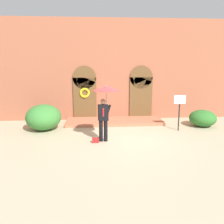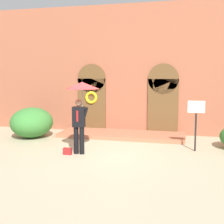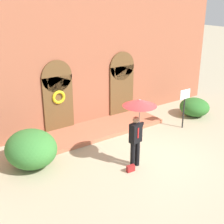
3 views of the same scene
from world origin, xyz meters
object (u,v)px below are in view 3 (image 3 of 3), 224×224
Objects in this scene: person_with_umbrella at (139,113)px; handbag at (131,168)px; shrub_right at (194,107)px; sign_post at (184,102)px; shrub_left at (31,149)px.

handbag is at bearing -155.08° from person_with_umbrella.
shrub_right is (5.55, 2.22, 0.31)m from handbag.
shrub_right is (5.12, 2.02, -1.49)m from person_with_umbrella.
shrub_left is at bearing 173.94° from sign_post.
handbag is 0.20× the size of shrub_right.
sign_post reaches higher than shrub_left.
handbag is at bearing -41.64° from shrub_left.
person_with_umbrella is 3.78m from shrub_left.
sign_post is at bearing 23.36° from handbag.
sign_post is 6.59m from shrub_left.
person_with_umbrella is at bearing -159.79° from sign_post.
shrub_left reaches higher than shrub_right.
shrub_left is (-2.50, 2.22, 0.51)m from handbag.
person_with_umbrella is 1.37× the size of sign_post.
shrub_left is (-6.53, 0.69, -0.54)m from sign_post.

